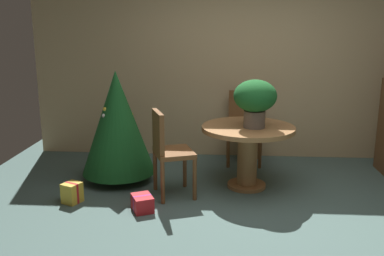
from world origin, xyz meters
name	(u,v)px	position (x,y,z in m)	size (l,w,h in m)	color
ground_plane	(258,222)	(0.00, 0.00, 0.00)	(6.60, 6.60, 0.00)	#4C6660
back_wall_panel	(249,64)	(0.00, 2.20, 1.30)	(6.00, 0.10, 2.60)	tan
round_dining_table	(248,143)	(-0.06, 0.92, 0.53)	(1.05, 1.05, 0.72)	#9E6B3D
flower_vase	(255,99)	(0.00, 0.87, 1.04)	(0.47, 0.47, 0.53)	#665B51
wooden_chair_left	(168,148)	(-0.93, 0.61, 0.54)	(0.52, 0.55, 0.94)	brown
wooden_chair_far	(244,123)	(-0.06, 1.89, 0.54)	(0.46, 0.45, 0.96)	brown
holiday_tree	(117,123)	(-1.58, 1.05, 0.71)	(0.87, 0.87, 1.32)	brown
gift_box_gold	(72,193)	(-1.92, 0.34, 0.11)	(0.22, 0.23, 0.22)	gold
gift_box_red	(142,203)	(-1.14, 0.19, 0.08)	(0.27, 0.30, 0.16)	red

